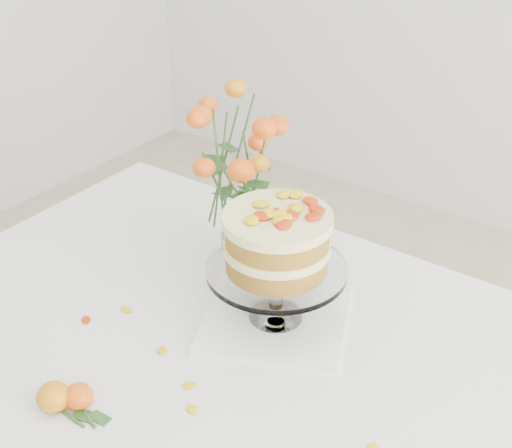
# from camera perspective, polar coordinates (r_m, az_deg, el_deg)

# --- Properties ---
(table) EXTENTS (1.43, 0.93, 0.76)m
(table) POSITION_cam_1_polar(r_m,az_deg,el_deg) (1.39, -0.68, -12.41)
(table) COLOR tan
(table) RESTS_ON ground
(napkin) EXTENTS (0.35, 0.35, 0.01)m
(napkin) POSITION_cam_1_polar(r_m,az_deg,el_deg) (1.39, 1.58, -7.54)
(napkin) COLOR white
(napkin) RESTS_ON table
(cake_stand) EXTENTS (0.26, 0.26, 0.24)m
(cake_stand) POSITION_cam_1_polar(r_m,az_deg,el_deg) (1.30, 1.68, -1.87)
(cake_stand) COLOR silver
(cake_stand) RESTS_ON napkin
(rose_vase) EXTENTS (0.32, 0.32, 0.38)m
(rose_vase) POSITION_cam_1_polar(r_m,az_deg,el_deg) (1.48, -1.48, 5.12)
(rose_vase) COLOR silver
(rose_vase) RESTS_ON table
(loose_rose_near) EXTENTS (0.10, 0.06, 0.05)m
(loose_rose_near) POSITION_cam_1_polar(r_m,az_deg,el_deg) (1.25, -15.85, -13.16)
(loose_rose_near) COLOR orange
(loose_rose_near) RESTS_ON table
(loose_rose_far) EXTENTS (0.09, 0.05, 0.04)m
(loose_rose_far) POSITION_cam_1_polar(r_m,az_deg,el_deg) (1.24, -14.02, -13.22)
(loose_rose_far) COLOR #E93D0B
(loose_rose_far) RESTS_ON table
(stray_petal_a) EXTENTS (0.03, 0.02, 0.00)m
(stray_petal_a) POSITION_cam_1_polar(r_m,az_deg,el_deg) (1.33, -7.52, -10.01)
(stray_petal_a) COLOR yellow
(stray_petal_a) RESTS_ON table
(stray_petal_b) EXTENTS (0.03, 0.02, 0.00)m
(stray_petal_b) POSITION_cam_1_polar(r_m,az_deg,el_deg) (1.26, -5.32, -12.75)
(stray_petal_b) COLOR yellow
(stray_petal_b) RESTS_ON table
(stray_petal_c) EXTENTS (0.03, 0.02, 0.00)m
(stray_petal_c) POSITION_cam_1_polar(r_m,az_deg,el_deg) (1.22, -5.10, -14.56)
(stray_petal_c) COLOR yellow
(stray_petal_c) RESTS_ON table
(stray_petal_d) EXTENTS (0.03, 0.02, 0.00)m
(stray_petal_d) POSITION_cam_1_polar(r_m,az_deg,el_deg) (1.44, -10.33, -6.75)
(stray_petal_d) COLOR yellow
(stray_petal_d) RESTS_ON table
(stray_petal_e) EXTENTS (0.03, 0.02, 0.00)m
(stray_petal_e) POSITION_cam_1_polar(r_m,az_deg,el_deg) (1.43, -13.45, -7.49)
(stray_petal_e) COLOR yellow
(stray_petal_e) RESTS_ON table
(stray_petal_f) EXTENTS (0.03, 0.02, 0.00)m
(stray_petal_f) POSITION_cam_1_polar(r_m,az_deg,el_deg) (1.17, 9.30, -17.29)
(stray_petal_f) COLOR yellow
(stray_petal_f) RESTS_ON table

